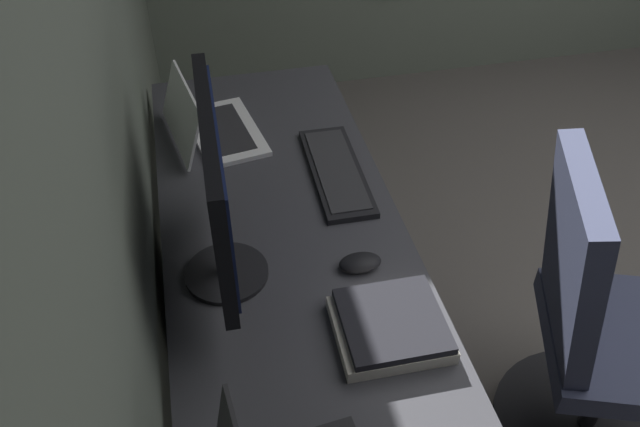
{
  "coord_description": "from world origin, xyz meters",
  "views": [
    {
      "loc": [
        -1.02,
        1.93,
        1.87
      ],
      "look_at": [
        0.0,
        1.7,
        0.95
      ],
      "focal_mm": 36.52,
      "sensor_mm": 36.0,
      "label": 1
    }
  ],
  "objects_px": {
    "monitor_primary": "(217,191)",
    "book_stack_near": "(391,326)",
    "keyboard_main": "(336,171)",
    "laptop_leftmost": "(208,124)",
    "mouse_main": "(360,263)",
    "drawer_pedestal": "(282,335)",
    "office_chair": "(597,340)"
  },
  "relations": [
    {
      "from": "laptop_leftmost",
      "to": "book_stack_near",
      "type": "xyz_separation_m",
      "value": [
        -0.85,
        -0.31,
        -0.02
      ]
    },
    {
      "from": "monitor_primary",
      "to": "book_stack_near",
      "type": "distance_m",
      "value": 0.48
    },
    {
      "from": "monitor_primary",
      "to": "mouse_main",
      "type": "bearing_deg",
      "value": -98.62
    },
    {
      "from": "laptop_leftmost",
      "to": "mouse_main",
      "type": "height_order",
      "value": "laptop_leftmost"
    },
    {
      "from": "keyboard_main",
      "to": "book_stack_near",
      "type": "relative_size",
      "value": 1.73
    },
    {
      "from": "monitor_primary",
      "to": "book_stack_near",
      "type": "height_order",
      "value": "monitor_primary"
    },
    {
      "from": "laptop_leftmost",
      "to": "keyboard_main",
      "type": "relative_size",
      "value": 0.88
    },
    {
      "from": "monitor_primary",
      "to": "laptop_leftmost",
      "type": "xyz_separation_m",
      "value": [
        0.59,
        -0.01,
        -0.21
      ]
    },
    {
      "from": "mouse_main",
      "to": "book_stack_near",
      "type": "relative_size",
      "value": 0.43
    },
    {
      "from": "book_stack_near",
      "to": "mouse_main",
      "type": "bearing_deg",
      "value": 2.99
    },
    {
      "from": "keyboard_main",
      "to": "mouse_main",
      "type": "xyz_separation_m",
      "value": [
        -0.37,
        0.03,
        0.01
      ]
    },
    {
      "from": "office_chair",
      "to": "monitor_primary",
      "type": "bearing_deg",
      "value": 78.14
    },
    {
      "from": "monitor_primary",
      "to": "office_chair",
      "type": "distance_m",
      "value": 1.11
    },
    {
      "from": "keyboard_main",
      "to": "mouse_main",
      "type": "distance_m",
      "value": 0.37
    },
    {
      "from": "office_chair",
      "to": "laptop_leftmost",
      "type": "bearing_deg",
      "value": 49.8
    },
    {
      "from": "laptop_leftmost",
      "to": "book_stack_near",
      "type": "height_order",
      "value": "laptop_leftmost"
    },
    {
      "from": "book_stack_near",
      "to": "office_chair",
      "type": "bearing_deg",
      "value": -84.74
    },
    {
      "from": "mouse_main",
      "to": "monitor_primary",
      "type": "bearing_deg",
      "value": 81.38
    },
    {
      "from": "drawer_pedestal",
      "to": "keyboard_main",
      "type": "relative_size",
      "value": 1.65
    },
    {
      "from": "book_stack_near",
      "to": "office_chair",
      "type": "relative_size",
      "value": 0.25
    },
    {
      "from": "keyboard_main",
      "to": "office_chair",
      "type": "relative_size",
      "value": 0.44
    },
    {
      "from": "laptop_leftmost",
      "to": "keyboard_main",
      "type": "xyz_separation_m",
      "value": [
        -0.27,
        -0.34,
        -0.04
      ]
    },
    {
      "from": "drawer_pedestal",
      "to": "keyboard_main",
      "type": "height_order",
      "value": "keyboard_main"
    },
    {
      "from": "keyboard_main",
      "to": "monitor_primary",
      "type": "bearing_deg",
      "value": 132.99
    },
    {
      "from": "keyboard_main",
      "to": "book_stack_near",
      "type": "bearing_deg",
      "value": 177.84
    },
    {
      "from": "drawer_pedestal",
      "to": "laptop_leftmost",
      "type": "bearing_deg",
      "value": 13.5
    },
    {
      "from": "keyboard_main",
      "to": "mouse_main",
      "type": "height_order",
      "value": "mouse_main"
    },
    {
      "from": "drawer_pedestal",
      "to": "mouse_main",
      "type": "relative_size",
      "value": 6.68
    },
    {
      "from": "office_chair",
      "to": "mouse_main",
      "type": "bearing_deg",
      "value": 76.56
    },
    {
      "from": "drawer_pedestal",
      "to": "mouse_main",
      "type": "height_order",
      "value": "mouse_main"
    },
    {
      "from": "laptop_leftmost",
      "to": "office_chair",
      "type": "relative_size",
      "value": 0.38
    },
    {
      "from": "drawer_pedestal",
      "to": "monitor_primary",
      "type": "xyz_separation_m",
      "value": [
        -0.09,
        0.13,
        0.64
      ]
    }
  ]
}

